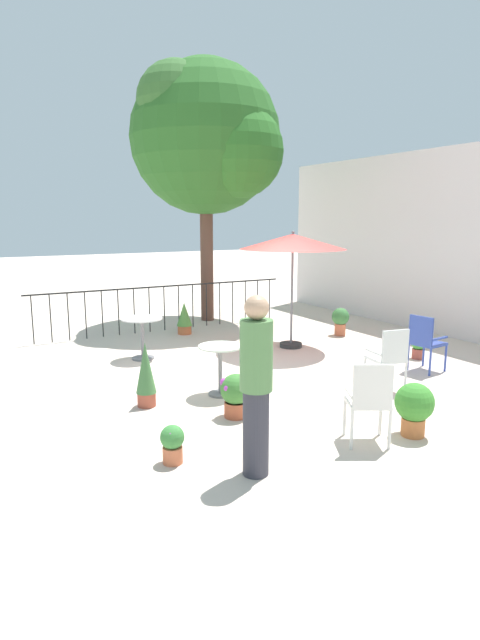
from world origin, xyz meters
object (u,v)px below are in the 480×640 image
at_px(shade_tree, 208,137).
at_px(patio_umbrella_0, 293,243).
at_px(cafe_table_0, 220,361).
at_px(potted_plant_5, 146,374).
at_px(potted_plant_4, 414,406).
at_px(potted_plant_6, 184,318).
at_px(cafe_table_1, 142,330).
at_px(patio_chair_1, 389,355).
at_px(patio_chair_0, 425,339).
at_px(standing_person, 256,383).
at_px(potted_plant_0, 419,346).
at_px(potted_plant_3, 340,319).
at_px(potted_plant_1, 235,393).
at_px(patio_chair_2, 370,398).
at_px(potted_plant_2, 172,443).

xyz_separation_m(shade_tree, patio_umbrella_0, (3.29, 0.17, -2.32)).
bearing_deg(patio_umbrella_0, cafe_table_0, -53.34).
distance_m(patio_umbrella_0, potted_plant_5, 4.35).
height_order(cafe_table_0, potted_plant_4, cafe_table_0).
bearing_deg(potted_plant_6, cafe_table_1, -43.59).
xyz_separation_m(cafe_table_1, potted_plant_4, (4.84, 1.62, -0.16)).
relative_size(patio_chair_1, potted_plant_4, 1.49).
distance_m(cafe_table_1, patio_chair_0, 4.86).
bearing_deg(potted_plant_4, standing_person, -92.42).
height_order(patio_chair_0, potted_plant_0, patio_chair_0).
xyz_separation_m(potted_plant_3, potted_plant_5, (2.17, -5.15, 0.10)).
distance_m(potted_plant_1, potted_plant_3, 5.30).
bearing_deg(cafe_table_0, patio_chair_0, 80.21).
height_order(cafe_table_1, patio_chair_1, patio_chair_1).
relative_size(patio_umbrella_0, potted_plant_5, 2.56).
xyz_separation_m(patio_umbrella_0, cafe_table_0, (1.89, -2.53, -1.54)).
distance_m(potted_plant_4, standing_person, 2.17).
xyz_separation_m(cafe_table_0, potted_plant_1, (0.86, -0.23, -0.19)).
xyz_separation_m(cafe_table_0, cafe_table_1, (-2.45, -0.32, 0.02)).
xyz_separation_m(patio_umbrella_0, potted_plant_1, (2.75, -2.76, -1.72)).
height_order(cafe_table_1, potted_plant_0, cafe_table_1).
bearing_deg(potted_plant_4, patio_chair_2, -95.36).
bearing_deg(potted_plant_1, potted_plant_5, -137.41).
height_order(shade_tree, potted_plant_4, shade_tree).
relative_size(potted_plant_6, standing_person, 0.39).
bearing_deg(cafe_table_1, shade_tree, 135.43).
height_order(cafe_table_0, potted_plant_6, cafe_table_0).
xyz_separation_m(patio_umbrella_0, standing_person, (4.19, -3.32, -1.10)).
distance_m(patio_umbrella_0, potted_plant_3, 2.31).
distance_m(patio_chair_0, potted_plant_4, 2.82).
relative_size(cafe_table_0, cafe_table_1, 0.96).
bearing_deg(shade_tree, potted_plant_2, -28.94).
bearing_deg(potted_plant_0, cafe_table_0, -89.58).
xyz_separation_m(potted_plant_0, potted_plant_3, (-2.21, 0.03, 0.12)).
bearing_deg(patio_chair_2, cafe_table_0, -164.23).
bearing_deg(potted_plant_0, cafe_table_1, -119.04).
relative_size(patio_chair_2, potted_plant_3, 1.61).
relative_size(patio_chair_0, potted_plant_6, 1.36).
xyz_separation_m(shade_tree, standing_person, (7.48, -3.16, -3.42)).
bearing_deg(cafe_table_0, patio_chair_2, 15.77).
bearing_deg(potted_plant_5, patio_chair_1, 70.83).
bearing_deg(patio_chair_1, patio_umbrella_0, 173.74).
distance_m(potted_plant_1, potted_plant_5, 1.28).
distance_m(potted_plant_0, potted_plant_4, 3.66).
height_order(cafe_table_1, potted_plant_1, cafe_table_1).
relative_size(potted_plant_0, potted_plant_5, 0.48).
height_order(patio_umbrella_0, potted_plant_6, patio_umbrella_0).
relative_size(patio_chair_1, standing_person, 0.53).
bearing_deg(potted_plant_4, potted_plant_0, 131.53).
distance_m(patio_umbrella_0, patio_chair_2, 4.85).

